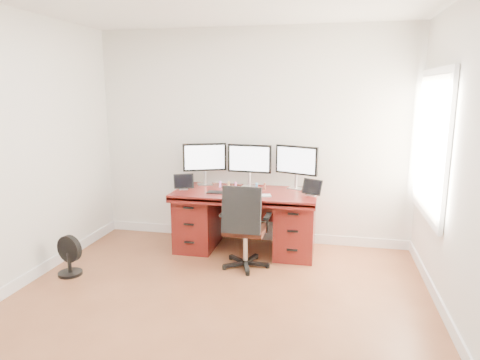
% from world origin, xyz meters
% --- Properties ---
extents(ground, '(4.50, 4.50, 0.00)m').
position_xyz_m(ground, '(0.00, 0.00, 0.00)').
color(ground, brown).
rests_on(ground, ground).
extents(back_wall, '(4.00, 0.10, 2.70)m').
position_xyz_m(back_wall, '(0.00, 2.25, 1.35)').
color(back_wall, silver).
rests_on(back_wall, ground).
extents(right_wall, '(0.10, 4.50, 2.70)m').
position_xyz_m(right_wall, '(2.00, 0.11, 1.35)').
color(right_wall, silver).
rests_on(right_wall, ground).
extents(desk, '(1.70, 0.80, 0.75)m').
position_xyz_m(desk, '(0.00, 1.83, 0.40)').
color(desk, '#5C1512').
rests_on(desk, ground).
extents(office_chair, '(0.55, 0.52, 0.96)m').
position_xyz_m(office_chair, '(0.10, 1.28, 0.31)').
color(office_chair, black).
rests_on(office_chair, ground).
extents(floor_fan, '(0.30, 0.25, 0.43)m').
position_xyz_m(floor_fan, '(-1.69, 0.72, 0.21)').
color(floor_fan, black).
rests_on(floor_fan, ground).
extents(monitor_left, '(0.52, 0.25, 0.53)m').
position_xyz_m(monitor_left, '(-0.58, 2.07, 1.09)').
color(monitor_left, silver).
rests_on(monitor_left, desk).
extents(monitor_center, '(0.55, 0.15, 0.53)m').
position_xyz_m(monitor_center, '(-0.00, 2.07, 1.09)').
color(monitor_center, silver).
rests_on(monitor_center, desk).
extents(monitor_right, '(0.52, 0.23, 0.53)m').
position_xyz_m(monitor_right, '(0.58, 2.07, 1.09)').
color(monitor_right, silver).
rests_on(monitor_right, desk).
extents(tablet_left, '(0.25, 0.16, 0.19)m').
position_xyz_m(tablet_left, '(-0.76, 1.75, 0.84)').
color(tablet_left, silver).
rests_on(tablet_left, desk).
extents(tablet_right, '(0.24, 0.17, 0.19)m').
position_xyz_m(tablet_right, '(0.79, 1.75, 0.84)').
color(tablet_right, silver).
rests_on(tablet_right, desk).
extents(keyboard, '(0.27, 0.14, 0.01)m').
position_xyz_m(keyboard, '(-0.01, 1.66, 0.76)').
color(keyboard, silver).
rests_on(keyboard, desk).
extents(trackpad, '(0.15, 0.15, 0.01)m').
position_xyz_m(trackpad, '(0.27, 1.63, 0.76)').
color(trackpad, '#BABCC1').
rests_on(trackpad, desk).
extents(drawing_tablet, '(0.22, 0.14, 0.01)m').
position_xyz_m(drawing_tablet, '(-0.32, 1.66, 0.76)').
color(drawing_tablet, black).
rests_on(drawing_tablet, desk).
extents(phone, '(0.14, 0.10, 0.01)m').
position_xyz_m(phone, '(0.00, 1.80, 0.76)').
color(phone, black).
rests_on(phone, desk).
extents(figurine_purple, '(0.03, 0.03, 0.08)m').
position_xyz_m(figurine_purple, '(-0.35, 1.95, 0.79)').
color(figurine_purple, '#A86AD1').
rests_on(figurine_purple, desk).
extents(figurine_yellow, '(0.03, 0.03, 0.08)m').
position_xyz_m(figurine_yellow, '(-0.24, 1.95, 0.79)').
color(figurine_yellow, '#DAB464').
rests_on(figurine_yellow, desk).
extents(figurine_pink, '(0.03, 0.03, 0.08)m').
position_xyz_m(figurine_pink, '(-0.15, 1.95, 0.79)').
color(figurine_pink, '#F27ACA').
rests_on(figurine_pink, desk).
extents(figurine_blue, '(0.03, 0.03, 0.08)m').
position_xyz_m(figurine_blue, '(0.11, 1.95, 0.79)').
color(figurine_blue, '#5DB0EA').
rests_on(figurine_blue, desk).
extents(figurine_brown, '(0.03, 0.03, 0.08)m').
position_xyz_m(figurine_brown, '(0.21, 1.95, 0.79)').
color(figurine_brown, brown).
rests_on(figurine_brown, desk).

